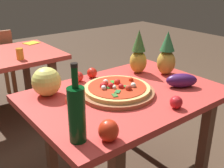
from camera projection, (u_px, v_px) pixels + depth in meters
The scene contains 16 objects.
display_table at pixel (125, 106), 1.72m from camera, with size 1.18×0.83×0.73m.
background_table at pixel (3, 67), 2.48m from camera, with size 1.00×0.75×0.73m.
pizza_board at pixel (117, 92), 1.65m from camera, with size 0.45×0.45×0.03m, color brown.
pizza at pixel (117, 88), 1.64m from camera, with size 0.40×0.40×0.06m.
wine_bottle at pixel (77, 113), 1.15m from camera, with size 0.08×0.08×0.36m.
pineapple_left at pixel (167, 55), 1.94m from camera, with size 0.13×0.13×0.31m.
pineapple_right at pixel (138, 54), 1.96m from camera, with size 0.12×0.12×0.31m.
melon at pixel (46, 82), 1.61m from camera, with size 0.17×0.17×0.17m, color #E2DB65.
bell_pepper at pixel (109, 131), 1.19m from camera, with size 0.09×0.09×0.10m, color red.
eggplant at pixel (182, 80), 1.74m from camera, with size 0.20×0.09×0.09m, color #3E1850.
tomato_beside_pepper at pixel (92, 73), 1.90m from camera, with size 0.07×0.07×0.07m, color red.
tomato_by_bottle at pixel (176, 102), 1.48m from camera, with size 0.07×0.07×0.07m, color red.
tomato_near_board at pixel (78, 77), 1.84m from camera, with size 0.07×0.07×0.07m, color red.
tomato_at_corner at pixel (71, 101), 1.49m from camera, with size 0.07×0.07×0.07m, color red.
drinking_glass_juice at pixel (20, 54), 2.30m from camera, with size 0.06×0.06×0.10m, color orange.
napkin_folded at pixel (32, 43), 2.83m from camera, with size 0.14×0.12×0.01m, color yellow.
Camera 1 is at (-1.01, -1.16, 1.42)m, focal length 43.87 mm.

